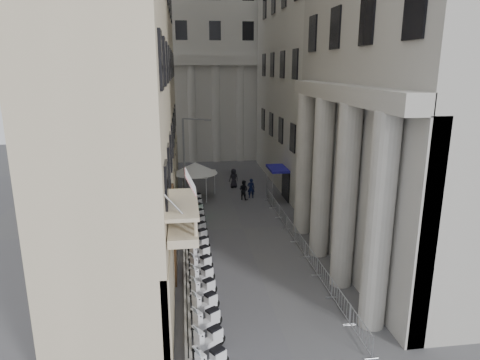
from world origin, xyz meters
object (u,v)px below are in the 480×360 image
object	(u,v)px
pedestrian_a	(251,188)
street_lamp	(187,156)
security_tent	(191,167)
pedestrian_b	(244,190)
info_kiosk	(186,211)

from	to	relation	value
pedestrian_a	street_lamp	bearing A→B (deg)	25.36
security_tent	pedestrian_b	world-z (taller)	security_tent
security_tent	street_lamp	xyz separation A→B (m)	(-0.34, -3.54, 1.80)
info_kiosk	pedestrian_b	size ratio (longest dim) A/B	0.89
street_lamp	pedestrian_a	xyz separation A→B (m)	(5.80, 2.07, -3.66)
street_lamp	info_kiosk	bearing A→B (deg)	-69.67
security_tent	pedestrian_b	xyz separation A→B (m)	(4.71, -1.88, -1.87)
pedestrian_b	info_kiosk	bearing A→B (deg)	83.60
pedestrian_b	street_lamp	bearing A→B (deg)	57.96
info_kiosk	pedestrian_a	distance (m)	8.18
pedestrian_a	pedestrian_b	distance (m)	0.86
street_lamp	info_kiosk	xyz separation A→B (m)	(-0.26, -3.43, -3.76)
info_kiosk	street_lamp	bearing A→B (deg)	105.78
info_kiosk	pedestrian_a	xyz separation A→B (m)	(6.05, 5.50, 0.10)
info_kiosk	pedestrian_a	bearing A→B (deg)	62.29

